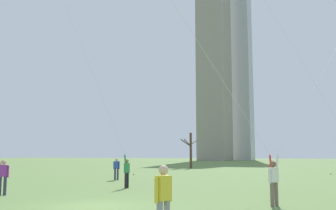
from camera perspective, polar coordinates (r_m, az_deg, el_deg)
name	(u,v)px	position (r m, az deg, el deg)	size (l,w,h in m)	color
ground_plane	(94,207)	(14.77, -10.68, -14.34)	(400.00, 400.00, 0.00)	#5B7A3D
kite_flyer_midfield_left_blue	(328,115)	(17.91, 22.21, -1.33)	(7.14, 5.23, 15.46)	#33384C
kite_flyer_foreground_left_yellow	(98,96)	(20.22, -10.22, 1.32)	(0.80, 11.77, 16.13)	black
kite_flyer_midfield_right_pink	(294,139)	(16.52, 17.85, -4.69)	(3.34, 8.26, 9.26)	#726656
kite_flyer_far_back_white	(249,137)	(18.82, 11.76, -4.58)	(6.57, 15.22, 17.39)	#726656
bystander_watching_nearby	(116,168)	(29.66, -7.51, -9.04)	(0.51, 0.25, 1.62)	#33384C
bystander_far_off_by_trees	(163,198)	(8.85, -0.68, -13.37)	(0.30, 0.49, 1.62)	gray
bare_tree_right_of_center	(191,149)	(54.76, 3.29, -6.48)	(1.83, 3.02, 4.93)	#4C3828
skyline_tall_tower	(242,68)	(147.75, 10.69, 5.35)	(6.64, 6.33, 67.72)	#9EA3AD
skyline_mid_tower_left	(214,68)	(137.46, 6.70, 5.34)	(9.54, 10.29, 72.33)	gray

